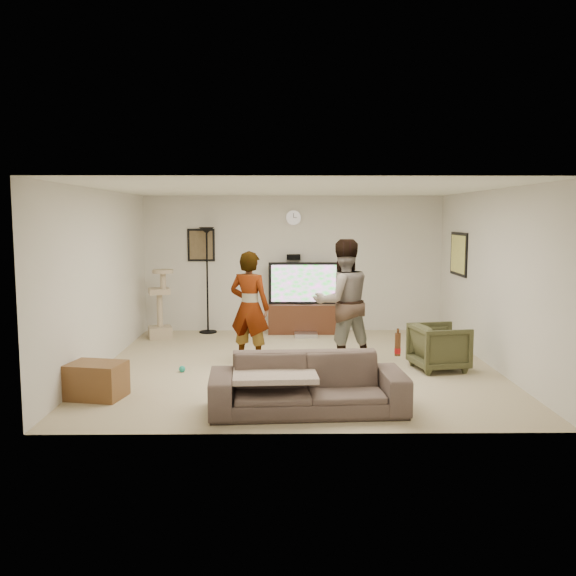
{
  "coord_description": "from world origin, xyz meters",
  "views": [
    {
      "loc": [
        -0.23,
        -8.54,
        2.12
      ],
      "look_at": [
        -0.13,
        0.2,
        1.1
      ],
      "focal_mm": 38.14,
      "sensor_mm": 36.0,
      "label": 1
    }
  ],
  "objects_px": {
    "tv": "(304,283)",
    "person_left": "(250,308)",
    "floor_lamp": "(207,280)",
    "side_table": "(96,380)",
    "cat_tree": "(160,304)",
    "armchair": "(439,347)",
    "person_right": "(343,302)",
    "sofa": "(308,384)",
    "beer_bottle": "(398,344)",
    "tv_stand": "(304,318)"
  },
  "relations": [
    {
      "from": "person_right",
      "to": "beer_bottle",
      "type": "distance_m",
      "value": 2.22
    },
    {
      "from": "floor_lamp",
      "to": "side_table",
      "type": "height_order",
      "value": "floor_lamp"
    },
    {
      "from": "cat_tree",
      "to": "armchair",
      "type": "height_order",
      "value": "cat_tree"
    },
    {
      "from": "floor_lamp",
      "to": "armchair",
      "type": "height_order",
      "value": "floor_lamp"
    },
    {
      "from": "person_right",
      "to": "beer_bottle",
      "type": "bearing_deg",
      "value": 83.65
    },
    {
      "from": "person_right",
      "to": "armchair",
      "type": "distance_m",
      "value": 1.48
    },
    {
      "from": "person_left",
      "to": "side_table",
      "type": "distance_m",
      "value": 2.48
    },
    {
      "from": "person_left",
      "to": "side_table",
      "type": "relative_size",
      "value": 2.6
    },
    {
      "from": "person_left",
      "to": "armchair",
      "type": "height_order",
      "value": "person_left"
    },
    {
      "from": "tv_stand",
      "to": "tv",
      "type": "relative_size",
      "value": 1.01
    },
    {
      "from": "tv_stand",
      "to": "sofa",
      "type": "relative_size",
      "value": 0.61
    },
    {
      "from": "tv_stand",
      "to": "tv",
      "type": "bearing_deg",
      "value": 0.0
    },
    {
      "from": "tv_stand",
      "to": "floor_lamp",
      "type": "bearing_deg",
      "value": 178.53
    },
    {
      "from": "floor_lamp",
      "to": "sofa",
      "type": "bearing_deg",
      "value": -70.51
    },
    {
      "from": "tv",
      "to": "cat_tree",
      "type": "xyz_separation_m",
      "value": [
        -2.54,
        -0.44,
        -0.31
      ]
    },
    {
      "from": "tv_stand",
      "to": "cat_tree",
      "type": "distance_m",
      "value": 2.6
    },
    {
      "from": "armchair",
      "to": "side_table",
      "type": "bearing_deg",
      "value": 95.52
    },
    {
      "from": "person_right",
      "to": "side_table",
      "type": "distance_m",
      "value": 3.53
    },
    {
      "from": "floor_lamp",
      "to": "side_table",
      "type": "distance_m",
      "value": 4.22
    },
    {
      "from": "person_right",
      "to": "side_table",
      "type": "relative_size",
      "value": 2.87
    },
    {
      "from": "tv",
      "to": "person_left",
      "type": "bearing_deg",
      "value": -110.32
    },
    {
      "from": "armchair",
      "to": "sofa",
      "type": "bearing_deg",
      "value": 122.79
    },
    {
      "from": "tv",
      "to": "floor_lamp",
      "type": "bearing_deg",
      "value": 178.53
    },
    {
      "from": "tv",
      "to": "sofa",
      "type": "relative_size",
      "value": 0.6
    },
    {
      "from": "floor_lamp",
      "to": "person_right",
      "type": "height_order",
      "value": "floor_lamp"
    },
    {
      "from": "person_right",
      "to": "beer_bottle",
      "type": "height_order",
      "value": "person_right"
    },
    {
      "from": "person_right",
      "to": "side_table",
      "type": "height_order",
      "value": "person_right"
    },
    {
      "from": "floor_lamp",
      "to": "cat_tree",
      "type": "height_order",
      "value": "floor_lamp"
    },
    {
      "from": "cat_tree",
      "to": "person_left",
      "type": "bearing_deg",
      "value": -48.64
    },
    {
      "from": "sofa",
      "to": "side_table",
      "type": "xyz_separation_m",
      "value": [
        -2.46,
        0.54,
        -0.1
      ]
    },
    {
      "from": "floor_lamp",
      "to": "sofa",
      "type": "xyz_separation_m",
      "value": [
        1.63,
        -4.61,
        -0.65
      ]
    },
    {
      "from": "tv_stand",
      "to": "side_table",
      "type": "bearing_deg",
      "value": -122.68
    },
    {
      "from": "cat_tree",
      "to": "sofa",
      "type": "relative_size",
      "value": 0.57
    },
    {
      "from": "tv",
      "to": "person_right",
      "type": "distance_m",
      "value": 2.43
    },
    {
      "from": "tv_stand",
      "to": "person_left",
      "type": "distance_m",
      "value": 2.56
    },
    {
      "from": "side_table",
      "to": "person_left",
      "type": "bearing_deg",
      "value": 44.46
    },
    {
      "from": "floor_lamp",
      "to": "beer_bottle",
      "type": "height_order",
      "value": "floor_lamp"
    },
    {
      "from": "tv",
      "to": "sofa",
      "type": "height_order",
      "value": "tv"
    },
    {
      "from": "tv_stand",
      "to": "cat_tree",
      "type": "bearing_deg",
      "value": -170.06
    },
    {
      "from": "floor_lamp",
      "to": "person_right",
      "type": "distance_m",
      "value": 3.3
    },
    {
      "from": "beer_bottle",
      "to": "armchair",
      "type": "height_order",
      "value": "beer_bottle"
    },
    {
      "from": "beer_bottle",
      "to": "side_table",
      "type": "xyz_separation_m",
      "value": [
        -3.43,
        0.54,
        -0.53
      ]
    },
    {
      "from": "tv",
      "to": "beer_bottle",
      "type": "bearing_deg",
      "value": -79.48
    },
    {
      "from": "armchair",
      "to": "floor_lamp",
      "type": "bearing_deg",
      "value": 40.92
    },
    {
      "from": "tv",
      "to": "sofa",
      "type": "bearing_deg",
      "value": -91.6
    },
    {
      "from": "person_left",
      "to": "tv_stand",
      "type": "bearing_deg",
      "value": -89.46
    },
    {
      "from": "person_left",
      "to": "sofa",
      "type": "height_order",
      "value": "person_left"
    },
    {
      "from": "tv_stand",
      "to": "armchair",
      "type": "bearing_deg",
      "value": -57.0
    },
    {
      "from": "cat_tree",
      "to": "person_left",
      "type": "relative_size",
      "value": 0.74
    },
    {
      "from": "tv_stand",
      "to": "beer_bottle",
      "type": "height_order",
      "value": "beer_bottle"
    }
  ]
}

